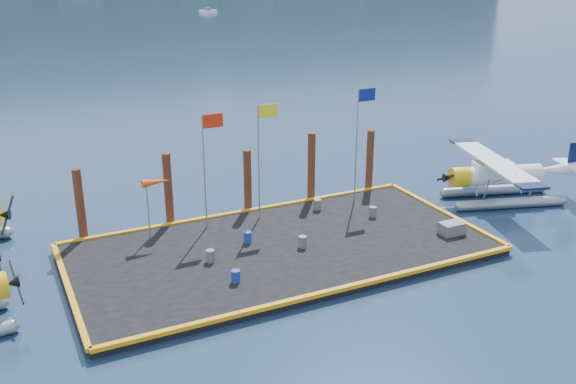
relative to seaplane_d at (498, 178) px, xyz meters
name	(u,v)px	position (x,y,z in m)	size (l,w,h in m)	color
ground	(281,254)	(-14.53, -0.86, -1.50)	(4000.00, 4000.00, 0.00)	navy
dock	(281,250)	(-14.53, -0.86, -1.30)	(20.00, 10.00, 0.40)	black
dock_bumpers	(281,244)	(-14.53, -0.86, -1.01)	(20.25, 10.25, 0.18)	orange
seaplane_d	(498,178)	(0.00, 0.00, 0.00)	(9.01, 9.66, 3.45)	gray
drum_0	(210,256)	(-18.20, -0.95, -0.81)	(0.41, 0.41, 0.58)	#57585D
drum_1	(303,242)	(-13.63, -1.40, -0.82)	(0.40, 0.40, 0.57)	#57585D
drum_2	(373,212)	(-8.41, 0.43, -0.82)	(0.40, 0.40, 0.56)	#57585D
drum_3	(236,276)	(-17.88, -3.31, -0.83)	(0.39, 0.39, 0.55)	#1C2D9B
drum_4	(318,205)	(-10.63, 2.64, -0.80)	(0.43, 0.43, 0.60)	#57585D
drum_5	(248,237)	(-15.83, 0.27, -0.82)	(0.40, 0.40, 0.57)	#1C2D9B
crate	(452,228)	(-6.06, -3.30, -0.80)	(1.22, 0.81, 0.61)	#57585D
flagpole_red	(207,154)	(-16.82, 2.94, 2.89)	(1.14, 0.08, 6.00)	gray
flagpole_yellow	(262,144)	(-13.83, 2.94, 3.01)	(1.14, 0.08, 6.20)	gray
flagpole_blue	(360,128)	(-7.83, 2.94, 3.18)	(1.14, 0.08, 6.50)	gray
windsock	(156,183)	(-19.56, 2.94, 1.73)	(1.40, 0.44, 3.12)	gray
piling_0	(80,207)	(-23.03, 4.54, 0.50)	(0.44, 0.44, 4.00)	#451F13
piling_1	(168,192)	(-18.53, 4.54, 0.60)	(0.44, 0.44, 4.20)	#451F13
piling_2	(248,183)	(-14.03, 4.54, 0.40)	(0.44, 0.44, 3.80)	#451F13
piling_3	(311,169)	(-10.03, 4.54, 0.65)	(0.44, 0.44, 4.30)	#451F13
piling_4	(370,162)	(-6.03, 4.54, 0.50)	(0.44, 0.44, 4.00)	#451F13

